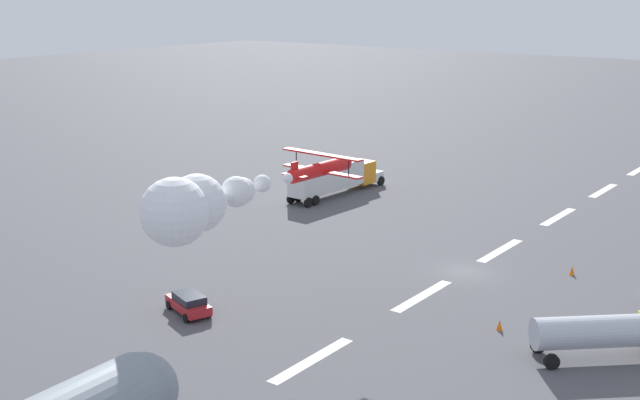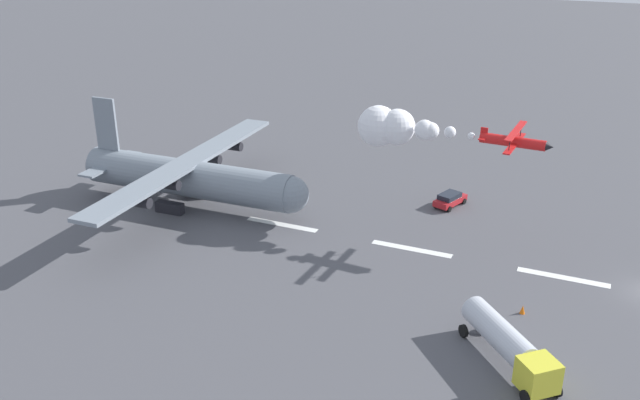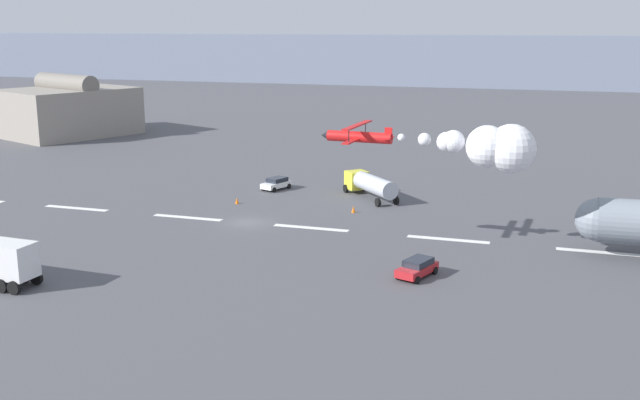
{
  "view_description": "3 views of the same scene",
  "coord_description": "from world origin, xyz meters",
  "px_view_note": "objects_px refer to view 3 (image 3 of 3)",
  "views": [
    {
      "loc": [
        59.67,
        29.37,
        23.13
      ],
      "look_at": [
        13.41,
        -5.1,
        8.19
      ],
      "focal_mm": 46.36,
      "sensor_mm": 36.0,
      "label": 1
    },
    {
      "loc": [
        5.63,
        57.8,
        30.19
      ],
      "look_at": [
        30.85,
        0.0,
        3.53
      ],
      "focal_mm": 38.25,
      "sensor_mm": 36.0,
      "label": 2
    },
    {
      "loc": [
        30.63,
        -71.26,
        20.51
      ],
      "look_at": [
        6.82,
        3.78,
        2.09
      ],
      "focal_mm": 42.45,
      "sensor_mm": 36.0,
      "label": 3
    }
  ],
  "objects_px": {
    "stunt_biplane_red": "(488,146)",
    "fuel_tanker_truck": "(370,184)",
    "traffic_cone_near": "(237,201)",
    "airport_staff_sedan": "(276,183)",
    "followme_car_yellow": "(417,267)",
    "traffic_cone_far": "(353,209)"
  },
  "relations": [
    {
      "from": "traffic_cone_near",
      "to": "fuel_tanker_truck",
      "type": "bearing_deg",
      "value": 27.88
    },
    {
      "from": "followme_car_yellow",
      "to": "traffic_cone_near",
      "type": "xyz_separation_m",
      "value": [
        -24.82,
        19.46,
        -0.44
      ]
    },
    {
      "from": "airport_staff_sedan",
      "to": "traffic_cone_near",
      "type": "distance_m",
      "value": 8.85
    },
    {
      "from": "airport_staff_sedan",
      "to": "traffic_cone_far",
      "type": "bearing_deg",
      "value": -34.87
    },
    {
      "from": "followme_car_yellow",
      "to": "stunt_biplane_red",
      "type": "bearing_deg",
      "value": 52.35
    },
    {
      "from": "fuel_tanker_truck",
      "to": "airport_staff_sedan",
      "type": "relative_size",
      "value": 1.92
    },
    {
      "from": "fuel_tanker_truck",
      "to": "traffic_cone_near",
      "type": "bearing_deg",
      "value": -152.12
    },
    {
      "from": "stunt_biplane_red",
      "to": "airport_staff_sedan",
      "type": "xyz_separation_m",
      "value": [
        -27.91,
        22.02,
        -9.44
      ]
    },
    {
      "from": "stunt_biplane_red",
      "to": "fuel_tanker_truck",
      "type": "bearing_deg",
      "value": 126.57
    },
    {
      "from": "followme_car_yellow",
      "to": "traffic_cone_far",
      "type": "xyz_separation_m",
      "value": [
        -10.75,
        19.48,
        -0.44
      ]
    },
    {
      "from": "traffic_cone_near",
      "to": "traffic_cone_far",
      "type": "distance_m",
      "value": 14.07
    },
    {
      "from": "traffic_cone_far",
      "to": "fuel_tanker_truck",
      "type": "bearing_deg",
      "value": 89.66
    },
    {
      "from": "airport_staff_sedan",
      "to": "traffic_cone_near",
      "type": "relative_size",
      "value": 6.01
    },
    {
      "from": "followme_car_yellow",
      "to": "traffic_cone_far",
      "type": "height_order",
      "value": "followme_car_yellow"
    },
    {
      "from": "airport_staff_sedan",
      "to": "traffic_cone_near",
      "type": "bearing_deg",
      "value": -100.63
    },
    {
      "from": "fuel_tanker_truck",
      "to": "stunt_biplane_red",
      "type": "bearing_deg",
      "value": -53.43
    },
    {
      "from": "traffic_cone_near",
      "to": "stunt_biplane_red",
      "type": "bearing_deg",
      "value": -24.29
    },
    {
      "from": "stunt_biplane_red",
      "to": "followme_car_yellow",
      "type": "distance_m",
      "value": 12.21
    },
    {
      "from": "fuel_tanker_truck",
      "to": "traffic_cone_near",
      "type": "height_order",
      "value": "fuel_tanker_truck"
    },
    {
      "from": "followme_car_yellow",
      "to": "traffic_cone_far",
      "type": "relative_size",
      "value": 6.17
    },
    {
      "from": "fuel_tanker_truck",
      "to": "airport_staff_sedan",
      "type": "height_order",
      "value": "fuel_tanker_truck"
    },
    {
      "from": "traffic_cone_far",
      "to": "airport_staff_sedan",
      "type": "bearing_deg",
      "value": 145.13
    }
  ]
}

